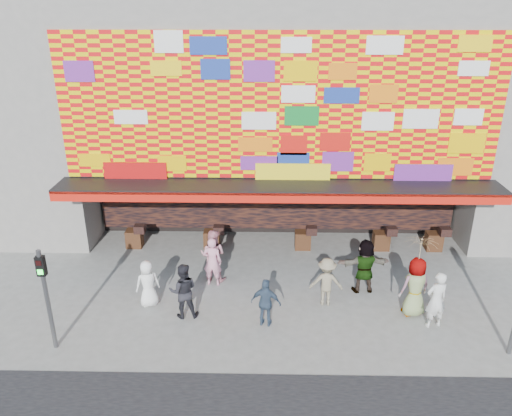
{
  "coord_description": "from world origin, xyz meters",
  "views": [
    {
      "loc": [
        -0.43,
        -12.63,
        8.85
      ],
      "look_at": [
        -0.74,
        2.0,
        2.75
      ],
      "focal_mm": 35.0,
      "sensor_mm": 36.0,
      "label": 1
    }
  ],
  "objects_px": {
    "ped_b": "(212,262)",
    "parasol": "(420,251)",
    "signal_left": "(45,289)",
    "ped_g": "(415,287)",
    "ped_e": "(266,303)",
    "ped_d": "(326,282)",
    "ped_i": "(213,255)",
    "ped_a": "(148,283)",
    "ped_c": "(183,291)",
    "ped_f": "(365,266)",
    "ped_h": "(436,300)"
  },
  "relations": [
    {
      "from": "ped_a",
      "to": "ped_c",
      "type": "bearing_deg",
      "value": 130.96
    },
    {
      "from": "ped_a",
      "to": "ped_f",
      "type": "relative_size",
      "value": 0.83
    },
    {
      "from": "ped_a",
      "to": "ped_i",
      "type": "bearing_deg",
      "value": -162.18
    },
    {
      "from": "ped_i",
      "to": "ped_f",
      "type": "bearing_deg",
      "value": -174.98
    },
    {
      "from": "signal_left",
      "to": "parasol",
      "type": "relative_size",
      "value": 1.64
    },
    {
      "from": "signal_left",
      "to": "ped_c",
      "type": "relative_size",
      "value": 1.71
    },
    {
      "from": "ped_d",
      "to": "ped_f",
      "type": "height_order",
      "value": "ped_f"
    },
    {
      "from": "ped_c",
      "to": "ped_h",
      "type": "relative_size",
      "value": 0.99
    },
    {
      "from": "ped_b",
      "to": "ped_d",
      "type": "height_order",
      "value": "ped_b"
    },
    {
      "from": "ped_f",
      "to": "ped_d",
      "type": "bearing_deg",
      "value": 25.21
    },
    {
      "from": "ped_b",
      "to": "ped_c",
      "type": "relative_size",
      "value": 0.98
    },
    {
      "from": "ped_a",
      "to": "ped_f",
      "type": "distance_m",
      "value": 6.91
    },
    {
      "from": "ped_a",
      "to": "ped_i",
      "type": "xyz_separation_m",
      "value": [
        1.86,
        1.62,
        0.15
      ]
    },
    {
      "from": "ped_c",
      "to": "ped_f",
      "type": "xyz_separation_m",
      "value": [
        5.65,
        1.53,
        0.05
      ]
    },
    {
      "from": "ped_h",
      "to": "ped_c",
      "type": "bearing_deg",
      "value": -17.28
    },
    {
      "from": "ped_a",
      "to": "ped_f",
      "type": "height_order",
      "value": "ped_f"
    },
    {
      "from": "ped_f",
      "to": "ped_g",
      "type": "height_order",
      "value": "ped_g"
    },
    {
      "from": "signal_left",
      "to": "ped_d",
      "type": "height_order",
      "value": "signal_left"
    },
    {
      "from": "ped_d",
      "to": "ped_e",
      "type": "xyz_separation_m",
      "value": [
        -1.87,
        -1.15,
        -0.03
      ]
    },
    {
      "from": "ped_e",
      "to": "ped_g",
      "type": "height_order",
      "value": "ped_g"
    },
    {
      "from": "ped_b",
      "to": "ped_c",
      "type": "bearing_deg",
      "value": 76.89
    },
    {
      "from": "ped_b",
      "to": "parasol",
      "type": "xyz_separation_m",
      "value": [
        6.24,
        -1.58,
        1.28
      ]
    },
    {
      "from": "ped_c",
      "to": "ped_g",
      "type": "bearing_deg",
      "value": 174.4
    },
    {
      "from": "ped_e",
      "to": "ped_f",
      "type": "distance_m",
      "value": 3.73
    },
    {
      "from": "ped_f",
      "to": "ped_i",
      "type": "relative_size",
      "value": 1.01
    },
    {
      "from": "ped_h",
      "to": "parasol",
      "type": "relative_size",
      "value": 0.97
    },
    {
      "from": "ped_b",
      "to": "ped_g",
      "type": "bearing_deg",
      "value": 173.09
    },
    {
      "from": "ped_b",
      "to": "ped_e",
      "type": "xyz_separation_m",
      "value": [
        1.78,
        -2.24,
        -0.1
      ]
    },
    {
      "from": "parasol",
      "to": "ped_a",
      "type": "bearing_deg",
      "value": 177.72
    },
    {
      "from": "ped_d",
      "to": "ped_i",
      "type": "bearing_deg",
      "value": -18.15
    },
    {
      "from": "ped_d",
      "to": "ped_f",
      "type": "relative_size",
      "value": 0.86
    },
    {
      "from": "ped_a",
      "to": "ped_f",
      "type": "xyz_separation_m",
      "value": [
        6.84,
        0.95,
        0.16
      ]
    },
    {
      "from": "ped_f",
      "to": "parasol",
      "type": "distance_m",
      "value": 2.17
    },
    {
      "from": "ped_b",
      "to": "ped_g",
      "type": "height_order",
      "value": "ped_g"
    },
    {
      "from": "ped_g",
      "to": "ped_i",
      "type": "distance_m",
      "value": 6.55
    },
    {
      "from": "ped_c",
      "to": "ped_i",
      "type": "relative_size",
      "value": 0.96
    },
    {
      "from": "signal_left",
      "to": "ped_f",
      "type": "height_order",
      "value": "signal_left"
    },
    {
      "from": "ped_g",
      "to": "ped_b",
      "type": "bearing_deg",
      "value": -29.71
    },
    {
      "from": "signal_left",
      "to": "ped_e",
      "type": "distance_m",
      "value": 6.01
    },
    {
      "from": "ped_g",
      "to": "ped_e",
      "type": "bearing_deg",
      "value": -7.13
    },
    {
      "from": "signal_left",
      "to": "ped_b",
      "type": "relative_size",
      "value": 1.75
    },
    {
      "from": "ped_c",
      "to": "ped_d",
      "type": "distance_m",
      "value": 4.4
    },
    {
      "from": "ped_i",
      "to": "ped_c",
      "type": "bearing_deg",
      "value": 85.85
    },
    {
      "from": "ped_b",
      "to": "ped_h",
      "type": "bearing_deg",
      "value": 169.18
    },
    {
      "from": "ped_i",
      "to": "ped_a",
      "type": "bearing_deg",
      "value": 53.65
    },
    {
      "from": "parasol",
      "to": "ped_g",
      "type": "bearing_deg",
      "value": 0.0
    },
    {
      "from": "signal_left",
      "to": "ped_g",
      "type": "relative_size",
      "value": 1.59
    },
    {
      "from": "ped_d",
      "to": "ped_i",
      "type": "xyz_separation_m",
      "value": [
        -3.67,
        1.45,
        0.12
      ]
    },
    {
      "from": "signal_left",
      "to": "ped_d",
      "type": "xyz_separation_m",
      "value": [
        7.67,
        2.29,
        -1.07
      ]
    },
    {
      "from": "ped_a",
      "to": "ped_b",
      "type": "relative_size",
      "value": 0.89
    }
  ]
}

